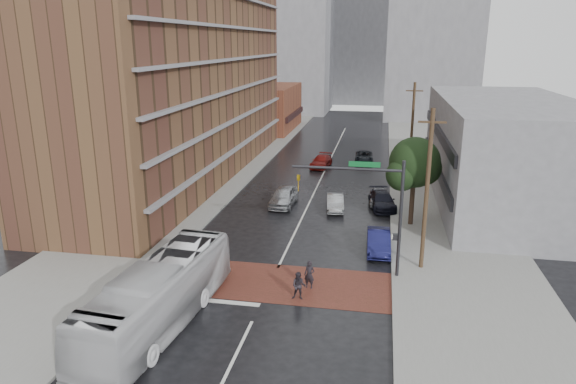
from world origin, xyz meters
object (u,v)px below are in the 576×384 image
at_px(pedestrian_a, 309,275).
at_px(pedestrian_b, 299,286).
at_px(transit_bus, 160,295).
at_px(car_travel_c, 321,161).
at_px(suv_travel, 364,156).
at_px(car_parked_near, 379,241).
at_px(car_parked_far, 379,196).
at_px(car_parked_mid, 382,200).
at_px(car_travel_b, 335,202).
at_px(car_travel_a, 284,197).

relative_size(pedestrian_a, pedestrian_b, 1.04).
distance_m(transit_bus, car_travel_c, 35.29).
height_order(suv_travel, car_parked_near, car_parked_near).
bearing_deg(car_parked_far, suv_travel, 98.53).
distance_m(pedestrian_b, car_parked_far, 19.01).
relative_size(pedestrian_a, suv_travel, 0.38).
height_order(car_travel_c, car_parked_mid, car_parked_mid).
distance_m(car_travel_b, car_parked_near, 9.17).
height_order(transit_bus, suv_travel, transit_bus).
bearing_deg(car_travel_b, car_travel_c, 94.47).
bearing_deg(car_parked_mid, car_travel_c, 106.71).
relative_size(pedestrian_a, car_parked_mid, 0.35).
distance_m(transit_bus, pedestrian_b, 7.46).
relative_size(transit_bus, car_travel_b, 2.98).
height_order(pedestrian_a, car_parked_near, pedestrian_a).
relative_size(suv_travel, car_parked_near, 1.00).
distance_m(transit_bus, car_travel_a, 20.46).
relative_size(car_parked_near, car_parked_mid, 0.92).
xyz_separation_m(pedestrian_a, suv_travel, (1.71, 33.51, -0.23)).
distance_m(pedestrian_a, car_parked_mid, 16.29).
bearing_deg(transit_bus, car_parked_far, 70.03).
bearing_deg(car_travel_c, pedestrian_a, -77.24).
xyz_separation_m(car_travel_a, car_parked_near, (8.22, -8.76, -0.10)).
bearing_deg(car_parked_near, car_parked_far, 88.35).
distance_m(pedestrian_b, car_parked_mid, 17.78).
xyz_separation_m(pedestrian_b, car_parked_near, (4.19, 7.65, -0.09)).
bearing_deg(car_parked_near, suv_travel, 92.17).
xyz_separation_m(car_parked_mid, car_parked_far, (-0.28, 1.32, -0.01)).
relative_size(suv_travel, car_parked_mid, 0.92).
xyz_separation_m(pedestrian_b, car_travel_b, (0.47, 16.03, -0.15)).
relative_size(car_parked_mid, car_parked_far, 1.20).
distance_m(transit_bus, car_travel_b, 21.07).
bearing_deg(car_travel_c, car_travel_a, -88.59).
distance_m(pedestrian_a, suv_travel, 33.55).
relative_size(transit_bus, pedestrian_a, 7.08).
bearing_deg(pedestrian_a, car_travel_a, 116.98).
xyz_separation_m(pedestrian_a, car_parked_mid, (3.98, 15.80, -0.15)).
distance_m(car_travel_b, suv_travel, 18.99).
bearing_deg(transit_bus, car_travel_a, 88.44).
distance_m(suv_travel, car_parked_far, 16.50).
xyz_separation_m(pedestrian_a, car_travel_a, (-4.41, 14.97, -0.02)).
height_order(pedestrian_a, car_travel_b, pedestrian_a).
bearing_deg(transit_bus, car_parked_near, 52.57).
xyz_separation_m(car_travel_a, car_parked_far, (8.11, 2.15, -0.14)).
relative_size(car_travel_a, car_parked_near, 1.10).
distance_m(pedestrian_a, car_travel_a, 15.61).
bearing_deg(pedestrian_a, car_parked_near, 69.03).
bearing_deg(pedestrian_a, car_travel_b, 100.22).
bearing_deg(car_travel_b, suv_travel, 78.31).
bearing_deg(car_travel_b, pedestrian_b, -98.47).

